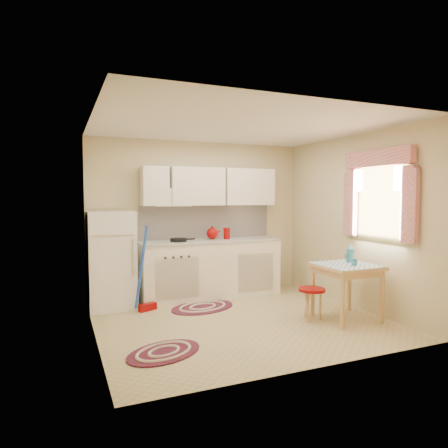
{
  "coord_description": "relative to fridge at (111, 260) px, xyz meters",
  "views": [
    {
      "loc": [
        -2.16,
        -4.63,
        1.62
      ],
      "look_at": [
        -0.12,
        0.25,
        1.25
      ],
      "focal_mm": 32.0,
      "sensor_mm": 36.0,
      "label": 1
    }
  ],
  "objects": [
    {
      "name": "base_cabinets",
      "position": [
        1.54,
        0.05,
        -0.26
      ],
      "size": [
        2.25,
        0.6,
        0.88
      ],
      "primitive_type": "cube",
      "color": "white",
      "rests_on": "ground"
    },
    {
      "name": "coffee_pot",
      "position": [
        2.93,
        -1.63,
        0.14
      ],
      "size": [
        0.13,
        0.12,
        0.25
      ],
      "primitive_type": null,
      "rotation": [
        0.0,
        0.0,
        0.08
      ],
      "color": "teal",
      "rests_on": "table"
    },
    {
      "name": "rug_center",
      "position": [
        1.21,
        -0.52,
        -0.69
      ],
      "size": [
        1.12,
        0.89,
        0.02
      ],
      "primitive_type": null,
      "rotation": [
        0.0,
        0.0,
        0.27
      ],
      "color": "maroon",
      "rests_on": "ground"
    },
    {
      "name": "mug",
      "position": [
        2.81,
        -1.85,
        0.07
      ],
      "size": [
        0.09,
        0.09,
        0.1
      ],
      "primitive_type": "cylinder",
      "rotation": [
        0.0,
        0.0,
        0.42
      ],
      "color": "teal",
      "rests_on": "table"
    },
    {
      "name": "room_shell",
      "position": [
        1.63,
        -1.01,
        0.9
      ],
      "size": [
        3.64,
        3.6,
        2.52
      ],
      "color": "tan",
      "rests_on": "ground"
    },
    {
      "name": "red_kettle",
      "position": [
        1.58,
        0.05,
        0.32
      ],
      "size": [
        0.26,
        0.24,
        0.21
      ],
      "primitive_type": null,
      "rotation": [
        0.0,
        0.0,
        0.35
      ],
      "color": "#8D0505",
      "rests_on": "countertop"
    },
    {
      "name": "frying_pan",
      "position": [
        1.0,
        0.0,
        0.24
      ],
      "size": [
        0.26,
        0.26,
        0.05
      ],
      "primitive_type": "cylinder",
      "rotation": [
        0.0,
        0.0,
        0.03
      ],
      "color": "black",
      "rests_on": "countertop"
    },
    {
      "name": "broom",
      "position": [
        0.45,
        -0.35,
        -0.1
      ],
      "size": [
        0.3,
        0.22,
        1.2
      ],
      "primitive_type": null,
      "rotation": [
        0.0,
        0.0,
        0.38
      ],
      "color": "blue",
      "rests_on": "ground"
    },
    {
      "name": "table",
      "position": [
        2.78,
        -1.75,
        -0.34
      ],
      "size": [
        0.72,
        0.72,
        0.72
      ],
      "primitive_type": "cube",
      "color": "#E3B571",
      "rests_on": "ground"
    },
    {
      "name": "stool",
      "position": [
        2.33,
        -1.6,
        -0.49
      ],
      "size": [
        0.37,
        0.37,
        0.42
      ],
      "primitive_type": "cylinder",
      "rotation": [
        0.0,
        0.0,
        -0.06
      ],
      "color": "#8D0505",
      "rests_on": "ground"
    },
    {
      "name": "fridge",
      "position": [
        0.0,
        0.0,
        0.0
      ],
      "size": [
        0.65,
        0.6,
        1.4
      ],
      "primitive_type": "cube",
      "color": "white",
      "rests_on": "ground"
    },
    {
      "name": "countertop",
      "position": [
        1.54,
        0.05,
        0.2
      ],
      "size": [
        2.27,
        0.62,
        0.04
      ],
      "primitive_type": "cube",
      "color": "#B8B6AE",
      "rests_on": "base_cabinets"
    },
    {
      "name": "rug_left",
      "position": [
        0.28,
        -1.95,
        -0.69
      ],
      "size": [
        1.0,
        0.86,
        0.02
      ],
      "primitive_type": null,
      "rotation": [
        0.0,
        0.0,
        0.42
      ],
      "color": "maroon",
      "rests_on": "ground"
    },
    {
      "name": "red_canister",
      "position": [
        1.83,
        0.05,
        0.3
      ],
      "size": [
        0.13,
        0.13,
        0.16
      ],
      "primitive_type": "cylinder",
      "rotation": [
        0.0,
        0.0,
        0.25
      ],
      "color": "#8D0505",
      "rests_on": "countertop"
    }
  ]
}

